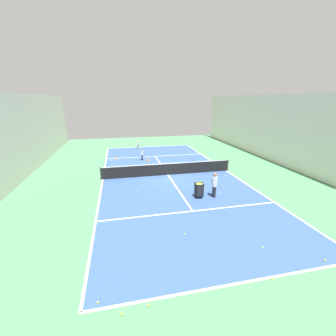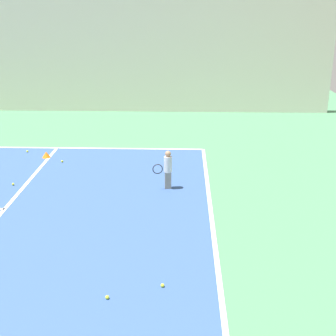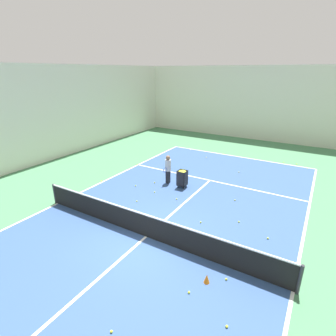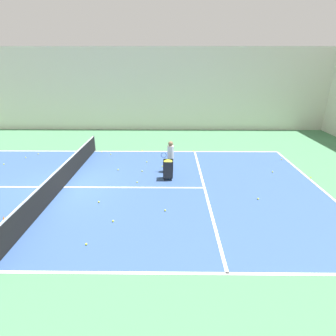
{
  "view_description": "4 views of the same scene",
  "coord_description": "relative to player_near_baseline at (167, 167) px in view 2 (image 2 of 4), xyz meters",
  "views": [
    {
      "loc": [
        3.7,
        16.83,
        5.92
      ],
      "look_at": [
        0.0,
        0.0,
        0.59
      ],
      "focal_mm": 24.0,
      "sensor_mm": 36.0,
      "label": 1
    },
    {
      "loc": [
        -10.5,
        -10.75,
        4.95
      ],
      "look_at": [
        1.52,
        -10.34,
        0.6
      ],
      "focal_mm": 50.0,
      "sensor_mm": 36.0,
      "label": 2
    },
    {
      "loc": [
        5.01,
        -6.75,
        5.92
      ],
      "look_at": [
        -1.9,
        4.79,
        0.88
      ],
      "focal_mm": 28.0,
      "sensor_mm": 36.0,
      "label": 3
    },
    {
      "loc": [
        10.5,
        4.78,
        5.18
      ],
      "look_at": [
        -0.94,
        4.67,
        0.57
      ],
      "focal_mm": 28.0,
      "sensor_mm": 36.0,
      "label": 4
    }
  ],
  "objects": [
    {
      "name": "player_near_baseline",
      "position": [
        0.0,
        0.0,
        0.0
      ],
      "size": [
        0.25,
        0.54,
        1.09
      ],
      "rotation": [
        0.0,
        0.0,
        1.71
      ],
      "color": "gray",
      "rests_on": "ground"
    },
    {
      "name": "tennis_ball_1",
      "position": [
        0.07,
        4.37,
        -0.59
      ],
      "size": [
        0.07,
        0.07,
        0.07
      ],
      "primitive_type": "sphere",
      "color": "yellow",
      "rests_on": "ground"
    },
    {
      "name": "tennis_ball_10",
      "position": [
        2.09,
        3.47,
        -0.59
      ],
      "size": [
        0.07,
        0.07,
        0.07
      ],
      "primitive_type": "sphere",
      "color": "yellow",
      "rests_on": "ground"
    },
    {
      "name": "training_cone_2",
      "position": [
        2.55,
        4.11,
        -0.52
      ],
      "size": [
        0.28,
        0.28,
        0.2
      ],
      "primitive_type": "cone",
      "color": "orange",
      "rests_on": "ground"
    },
    {
      "name": "line_baseline_near",
      "position": [
        -1.51,
        -1.13,
        -0.62
      ],
      "size": [
        10.24,
        0.1,
        0.0
      ],
      "primitive_type": "cube",
      "color": "white",
      "rests_on": "ground"
    },
    {
      "name": "tennis_ball_31",
      "position": [
        -4.74,
        -0.07,
        -0.59
      ],
      "size": [
        0.07,
        0.07,
        0.07
      ],
      "primitive_type": "sphere",
      "color": "yellow",
      "rests_on": "ground"
    },
    {
      "name": "tennis_ball_13",
      "position": [
        -5.13,
        0.88,
        -0.59
      ],
      "size": [
        0.07,
        0.07,
        0.07
      ],
      "primitive_type": "sphere",
      "color": "yellow",
      "rests_on": "ground"
    },
    {
      "name": "tennis_ball_23",
      "position": [
        3.08,
        4.92,
        -0.59
      ],
      "size": [
        0.07,
        0.07,
        0.07
      ],
      "primitive_type": "sphere",
      "color": "yellow",
      "rests_on": "ground"
    },
    {
      "name": "line_service_near",
      "position": [
        -1.51,
        4.03,
        -0.62
      ],
      "size": [
        10.24,
        0.1,
        0.0
      ],
      "primitive_type": "cube",
      "color": "white",
      "rests_on": "ground"
    }
  ]
}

